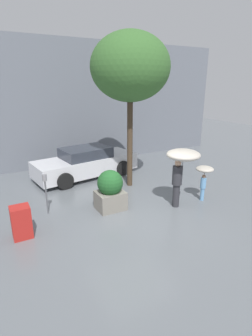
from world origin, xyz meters
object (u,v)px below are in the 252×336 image
planter_box (110,190)px  person_adult (182,161)px  street_tree (130,68)px  parking_meter (45,186)px  newspaper_box (21,222)px  person_child (204,173)px  parked_car_near (86,163)px

planter_box → person_adult: bearing=-24.6°
person_adult → street_tree: bearing=144.1°
parking_meter → newspaper_box: 1.48m
person_child → newspaper_box: 6.07m
parked_car_near → parking_meter: parked_car_near is taller
parked_car_near → parking_meter: size_ratio=3.58×
person_child → newspaper_box: size_ratio=1.38×
parking_meter → street_tree: bearing=14.1°
parking_meter → newspaper_box: bearing=-130.8°
person_adult → newspaper_box: bearing=-143.7°
planter_box → person_child: (3.21, -0.91, 0.32)m
planter_box → person_adult: 2.50m
street_tree → parking_meter: street_tree is taller
person_adult → person_child: (1.10, 0.05, -0.62)m
parking_meter → newspaper_box: (-0.91, -1.05, -0.49)m
parked_car_near → person_child: bearing=-155.6°
planter_box → person_adult: size_ratio=0.68×
parked_car_near → street_tree: (1.17, -1.87, 3.89)m
person_child → street_tree: size_ratio=0.22×
person_child → street_tree: bearing=83.9°
parked_car_near → street_tree: bearing=-156.1°
newspaper_box → person_adult: bearing=-6.8°
person_adult → parking_meter: person_adult is taller
person_child → person_adult: bearing=143.7°
person_adult → street_tree: 3.89m
newspaper_box → planter_box: bearing=7.5°
person_adult → street_tree: size_ratio=0.35×
planter_box → parked_car_near: planter_box is taller
person_adult → person_child: 1.26m
street_tree → newspaper_box: street_tree is taller
planter_box → street_tree: (1.61, 1.56, 3.85)m
parked_car_near → street_tree: size_ratio=0.82×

